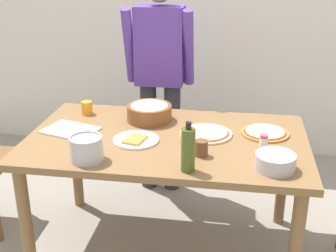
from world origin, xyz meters
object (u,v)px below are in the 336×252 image
(steel_pot, at_px, (87,148))
(cup_small_brown, at_px, (201,148))
(plate_with_slice, at_px, (136,140))
(popcorn_bowl, at_px, (149,111))
(pizza_raw_on_board, at_px, (206,133))
(cutting_board_white, at_px, (71,130))
(mixing_bowl_steel, at_px, (275,162))
(dining_table, at_px, (167,152))
(cup_orange, at_px, (87,108))
(olive_oil_bottle, at_px, (188,150))
(person_cook, at_px, (160,71))
(salt_shaker, at_px, (263,144))
(pizza_cooked_on_tray, at_px, (265,133))

(steel_pot, xyz_separation_m, cup_small_brown, (0.57, 0.15, -0.02))
(plate_with_slice, bearing_deg, popcorn_bowl, 87.84)
(pizza_raw_on_board, bearing_deg, cutting_board_white, -175.10)
(mixing_bowl_steel, bearing_deg, cutting_board_white, 165.25)
(dining_table, height_order, cup_orange, cup_orange)
(mixing_bowl_steel, height_order, olive_oil_bottle, olive_oil_bottle)
(dining_table, bearing_deg, person_cook, 102.80)
(popcorn_bowl, height_order, cup_small_brown, popcorn_bowl)
(cup_small_brown, height_order, salt_shaker, salt_shaker)
(pizza_cooked_on_tray, distance_m, plate_with_slice, 0.75)
(olive_oil_bottle, height_order, cup_orange, olive_oil_bottle)
(plate_with_slice, height_order, cup_small_brown, cup_small_brown)
(person_cook, relative_size, cutting_board_white, 5.40)
(cup_small_brown, relative_size, salt_shaker, 0.80)
(cup_small_brown, bearing_deg, plate_with_slice, 161.54)
(salt_shaker, bearing_deg, steel_pot, -165.91)
(mixing_bowl_steel, xyz_separation_m, steel_pot, (-0.95, -0.05, 0.03))
(pizza_raw_on_board, distance_m, pizza_cooked_on_tray, 0.35)
(pizza_raw_on_board, xyz_separation_m, steel_pot, (-0.58, -0.42, 0.06))
(plate_with_slice, height_order, mixing_bowl_steel, mixing_bowl_steel)
(salt_shaker, bearing_deg, pizza_cooked_on_tray, 85.34)
(pizza_raw_on_board, height_order, steel_pot, steel_pot)
(cup_small_brown, distance_m, salt_shaker, 0.33)
(mixing_bowl_steel, bearing_deg, steel_pot, -177.02)
(popcorn_bowl, distance_m, salt_shaker, 0.78)
(steel_pot, bearing_deg, popcorn_bowl, 71.07)
(pizza_raw_on_board, distance_m, cutting_board_white, 0.80)
(popcorn_bowl, distance_m, cutting_board_white, 0.50)
(popcorn_bowl, relative_size, mixing_bowl_steel, 1.40)
(plate_with_slice, relative_size, popcorn_bowl, 0.93)
(cup_small_brown, bearing_deg, olive_oil_bottle, -105.41)
(cup_orange, distance_m, cutting_board_white, 0.29)
(dining_table, distance_m, pizza_cooked_on_tray, 0.58)
(plate_with_slice, bearing_deg, person_cook, 90.64)
(person_cook, distance_m, pizza_cooked_on_tray, 0.97)
(popcorn_bowl, height_order, cutting_board_white, popcorn_bowl)
(steel_pot, bearing_deg, person_cook, 80.56)
(dining_table, distance_m, person_cook, 0.82)
(olive_oil_bottle, bearing_deg, cutting_board_white, 152.35)
(popcorn_bowl, xyz_separation_m, cutting_board_white, (-0.43, -0.24, -0.06))
(cup_orange, bearing_deg, steel_pot, -71.48)
(cup_small_brown, distance_m, cutting_board_white, 0.82)
(person_cook, distance_m, popcorn_bowl, 0.52)
(olive_oil_bottle, bearing_deg, dining_table, 113.49)
(popcorn_bowl, bearing_deg, olive_oil_bottle, -63.41)
(popcorn_bowl, xyz_separation_m, cup_small_brown, (0.37, -0.46, -0.02))
(dining_table, xyz_separation_m, steel_pot, (-0.36, -0.35, 0.16))
(pizza_cooked_on_tray, bearing_deg, olive_oil_bottle, -126.75)
(pizza_cooked_on_tray, relative_size, popcorn_bowl, 1.00)
(dining_table, bearing_deg, plate_with_slice, -153.69)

